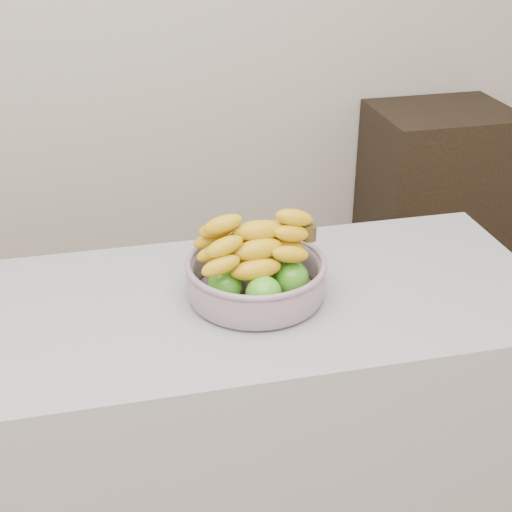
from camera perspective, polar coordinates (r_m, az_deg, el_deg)
The scene contains 3 objects.
counter at distance 1.82m, azimuth -11.03°, elevation -16.59°, with size 2.00×0.60×0.90m, color #9EA0A6.
cabinet at distance 3.00m, azimuth 13.81°, elevation 2.73°, with size 0.52×0.41×0.93m, color black.
fruit_bowl at distance 1.54m, azimuth -0.01°, elevation -1.38°, with size 0.31×0.31×0.18m.
Camera 1 is at (0.04, -0.62, 1.72)m, focal length 50.00 mm.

